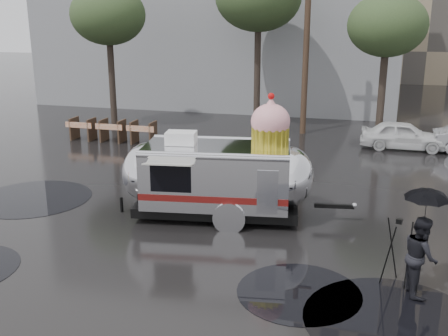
% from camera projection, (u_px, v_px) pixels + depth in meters
% --- Properties ---
extents(ground, '(120.00, 120.00, 0.00)m').
position_uv_depth(ground, '(132.00, 245.00, 13.06)').
color(ground, black).
rests_on(ground, ground).
extents(puddles, '(14.16, 8.92, 0.01)m').
position_uv_depth(puddles, '(95.00, 260.00, 12.25)').
color(puddles, black).
rests_on(puddles, ground).
extents(utility_pole, '(1.60, 0.28, 9.00)m').
position_uv_depth(utility_pole, '(307.00, 35.00, 24.08)').
color(utility_pole, '#473323').
rests_on(utility_pole, ground).
extents(tree_left, '(3.64, 3.64, 6.95)m').
position_uv_depth(tree_left, '(108.00, 16.00, 25.33)').
color(tree_left, '#382D26').
rests_on(tree_left, ground).
extents(tree_right, '(3.36, 3.36, 6.42)m').
position_uv_depth(tree_right, '(387.00, 26.00, 22.14)').
color(tree_right, '#382D26').
rests_on(tree_right, ground).
extents(barricade_row, '(4.30, 0.80, 1.00)m').
position_uv_depth(barricade_row, '(113.00, 130.00, 23.55)').
color(barricade_row, '#473323').
rests_on(barricade_row, ground).
extents(airstream_trailer, '(6.66, 3.14, 3.61)m').
position_uv_depth(airstream_trailer, '(220.00, 174.00, 14.53)').
color(airstream_trailer, silver).
rests_on(airstream_trailer, ground).
extents(person_right, '(0.59, 0.87, 1.67)m').
position_uv_depth(person_right, '(420.00, 256.00, 10.55)').
color(person_right, black).
rests_on(person_right, ground).
extents(umbrella_black, '(1.09, 1.09, 2.29)m').
position_uv_depth(umbrella_black, '(426.00, 205.00, 10.25)').
color(umbrella_black, black).
rests_on(umbrella_black, ground).
extents(tripod, '(0.59, 0.60, 1.48)m').
position_uv_depth(tripod, '(397.00, 246.00, 10.94)').
color(tripod, black).
rests_on(tripod, ground).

